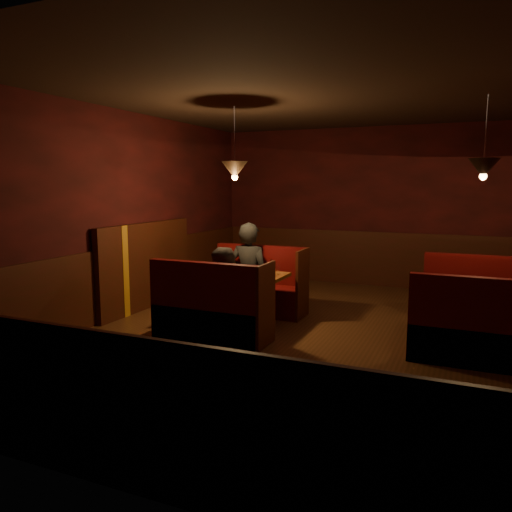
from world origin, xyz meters
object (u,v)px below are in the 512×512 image
at_px(main_bench_near, 211,315).
at_px(second_table, 475,302).
at_px(second_bench_far, 476,306).
at_px(main_bench_far, 259,291).
at_px(second_bench_near, 477,337).
at_px(main_table, 236,285).
at_px(diner_a, 249,256).
at_px(diner_b, 227,279).

bearing_deg(main_bench_near, second_table, 20.87).
relative_size(main_bench_near, second_bench_far, 1.07).
bearing_deg(second_table, main_bench_far, 172.68).
bearing_deg(second_bench_near, second_table, 92.20).
height_order(main_table, diner_a, diner_a).
bearing_deg(diner_a, main_bench_far, -154.98).
relative_size(main_bench_far, second_bench_near, 1.07).
bearing_deg(main_bench_far, second_bench_near, -20.51).
distance_m(main_bench_near, second_bench_near, 2.95).
bearing_deg(second_bench_far, main_table, -159.70).
relative_size(main_table, main_bench_far, 0.91).
bearing_deg(second_table, second_bench_far, 87.80).
relative_size(main_bench_far, diner_b, 0.98).
bearing_deg(main_bench_far, diner_b, -84.37).
height_order(main_table, diner_b, diner_b).
height_order(main_table, second_bench_far, second_bench_far).
height_order(second_table, diner_b, diner_b).
distance_m(main_bench_near, diner_a, 1.51).
xyz_separation_m(second_table, diner_a, (-3.03, 0.31, 0.33)).
distance_m(main_bench_far, second_bench_far, 2.95).
height_order(main_bench_near, second_bench_far, main_bench_near).
xyz_separation_m(main_bench_near, diner_b, (0.13, 0.17, 0.42)).
relative_size(main_table, second_bench_near, 0.97).
distance_m(main_table, diner_a, 0.75).
bearing_deg(main_table, second_bench_near, -6.91).
bearing_deg(second_bench_near, second_bench_far, 90.00).
xyz_separation_m(second_bench_far, diner_a, (-3.06, -0.41, 0.53)).
xyz_separation_m(main_bench_near, second_bench_near, (2.93, 0.38, -0.01)).
bearing_deg(main_table, second_table, 7.16).
height_order(diner_a, diner_b, diner_a).
bearing_deg(main_bench_far, second_table, -7.32).
xyz_separation_m(main_bench_near, second_table, (2.90, 1.10, 0.19)).
xyz_separation_m(main_bench_far, second_bench_near, (2.93, -1.09, -0.01)).
height_order(main_table, main_bench_far, main_bench_far).
bearing_deg(diner_b, second_table, 0.01).
relative_size(main_table, diner_a, 0.78).
bearing_deg(main_bench_near, main_bench_far, 90.00).
bearing_deg(diner_a, main_table, 99.48).
xyz_separation_m(second_bench_far, second_bench_near, (0.00, -1.44, 0.00)).
height_order(main_bench_far, second_bench_near, main_bench_far).
xyz_separation_m(main_table, second_bench_near, (2.94, -0.36, -0.23)).
relative_size(main_table, second_table, 1.08).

